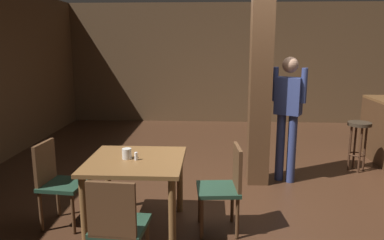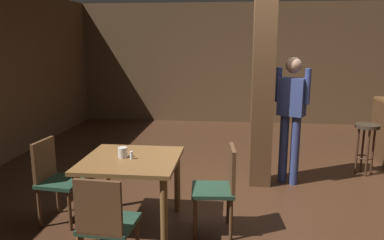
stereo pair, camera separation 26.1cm
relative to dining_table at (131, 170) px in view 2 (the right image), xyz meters
name	(u,v)px [view 2 (the right image)]	position (x,y,z in m)	size (l,w,h in m)	color
ground_plane	(257,196)	(1.35, 0.93, -0.63)	(10.80, 10.80, 0.00)	#382114
wall_back	(248,64)	(1.35, 5.43, 0.77)	(8.00, 0.10, 2.80)	brown
pillar	(263,82)	(1.40, 1.39, 0.77)	(0.28, 0.28, 2.80)	#4C301C
dining_table	(131,170)	(0.00, 0.00, 0.00)	(0.96, 0.96, 0.75)	brown
chair_south	(105,222)	(0.03, -0.89, -0.12)	(0.45, 0.45, 0.89)	#1E3828
chair_east	(220,185)	(0.91, -0.01, -0.12)	(0.46, 0.46, 0.89)	#1E3828
chair_west	(55,176)	(-0.85, 0.04, -0.12)	(0.46, 0.46, 0.89)	#1E3828
napkin_cup	(123,152)	(-0.09, 0.01, 0.18)	(0.09, 0.09, 0.11)	beige
salt_shaker	(131,155)	(0.01, -0.03, 0.16)	(0.03, 0.03, 0.08)	silver
standing_person	(291,111)	(1.79, 1.45, 0.37)	(0.45, 0.33, 1.72)	navy
bar_stool_near	(366,137)	(2.96, 1.94, -0.07)	(0.34, 0.34, 0.75)	#2D2319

